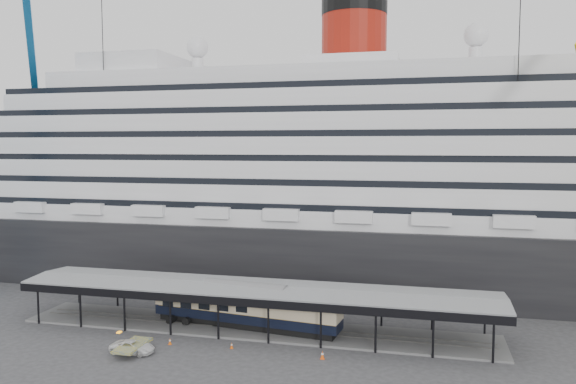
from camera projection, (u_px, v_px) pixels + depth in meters
The scene contains 8 objects.
ground at pixel (241, 344), 60.83m from camera, with size 200.00×200.00×0.00m, color #353538.
cruise_ship at pixel (304, 165), 90.26m from camera, with size 130.00×30.00×43.90m.
platform_canopy at pixel (254, 310), 65.47m from camera, with size 56.00×9.18×5.30m.
port_truck at pixel (133, 347), 58.12m from camera, with size 2.14×4.63×1.29m, color silver.
pullman_carriage at pixel (246, 306), 65.69m from camera, with size 23.14×5.88×22.54m.
traffic_cone_left at pixel (170, 341), 60.67m from camera, with size 0.41×0.41×0.71m.
traffic_cone_mid at pixel (232, 345), 59.48m from camera, with size 0.42×0.42×0.65m.
traffic_cone_right at pixel (322, 355), 56.54m from camera, with size 0.51×0.51×0.85m.
Camera 1 is at (19.10, -56.32, 21.51)m, focal length 35.00 mm.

